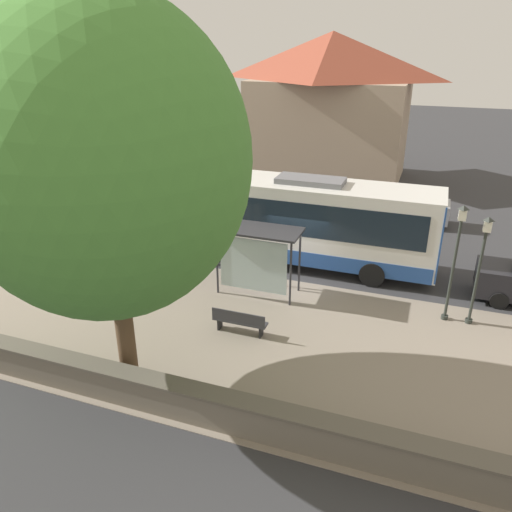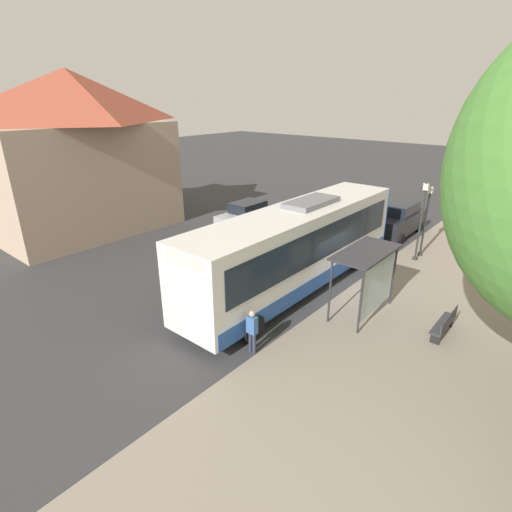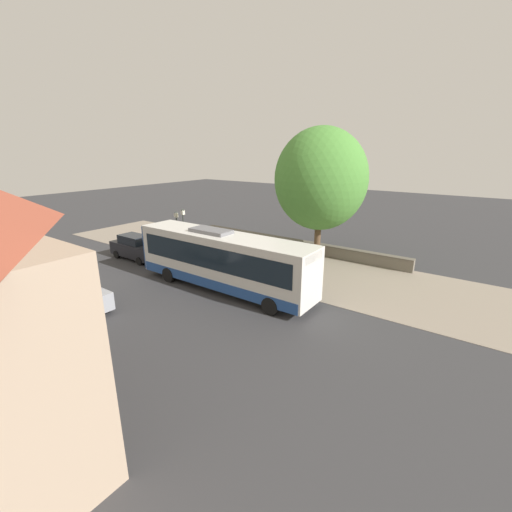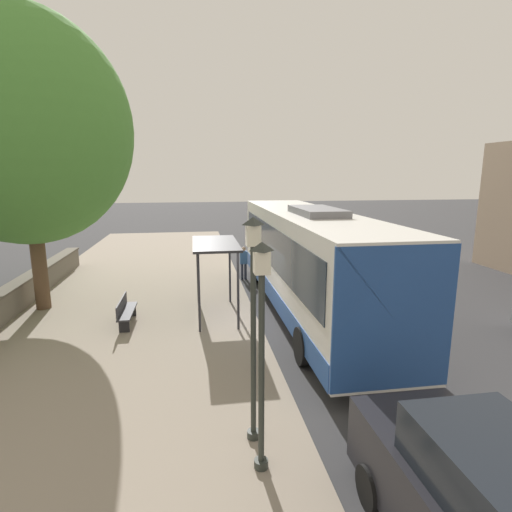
{
  "view_description": "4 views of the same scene",
  "coord_description": "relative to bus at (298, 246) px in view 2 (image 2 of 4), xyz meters",
  "views": [
    {
      "loc": [
        -17.52,
        -4.76,
        9.1
      ],
      "look_at": [
        -0.92,
        1.24,
        1.3
      ],
      "focal_mm": 35.0,
      "sensor_mm": 36.0,
      "label": 1
    },
    {
      "loc": [
        -7.09,
        14.19,
        7.98
      ],
      "look_at": [
        1.59,
        3.86,
        2.53
      ],
      "focal_mm": 28.0,
      "sensor_mm": 36.0,
      "label": 2
    },
    {
      "loc": [
        17.13,
        14.41,
        8.59
      ],
      "look_at": [
        0.17,
        2.16,
        2.06
      ],
      "focal_mm": 24.0,
      "sensor_mm": 36.0,
      "label": 3
    },
    {
      "loc": [
        -2.06,
        -12.43,
        4.88
      ],
      "look_at": [
        0.31,
        2.75,
        1.73
      ],
      "focal_mm": 28.0,
      "sensor_mm": 36.0,
      "label": 4
    }
  ],
  "objects": [
    {
      "name": "parked_car_far_lane",
      "position": [
        6.91,
        -4.58,
        -1.06
      ],
      "size": [
        1.82,
        4.11,
        1.88
      ],
      "color": "#9EA0A8",
      "rests_on": "ground"
    },
    {
      "name": "street_lamp_near",
      "position": [
        -2.9,
        -7.42,
        0.34
      ],
      "size": [
        0.28,
        0.28,
        3.89
      ],
      "color": "#2D332D",
      "rests_on": "ground"
    },
    {
      "name": "ground_plane",
      "position": [
        -1.84,
        -0.79,
        -1.98
      ],
      "size": [
        120.0,
        120.0,
        0.0
      ],
      "primitive_type": "plane",
      "color": "#353538",
      "rests_on": "ground"
    },
    {
      "name": "bench",
      "position": [
        -6.21,
        -0.22,
        -1.5
      ],
      "size": [
        0.4,
        1.85,
        0.88
      ],
      "color": "#333338",
      "rests_on": "ground"
    },
    {
      "name": "parked_car_behind_bus",
      "position": [
        -0.62,
        -9.99,
        -1.01
      ],
      "size": [
        1.83,
        4.67,
        1.99
      ],
      "color": "black",
      "rests_on": "ground"
    },
    {
      "name": "pedestrian",
      "position": [
        -1.64,
        4.92,
        -1.07
      ],
      "size": [
        0.34,
        0.22,
        1.57
      ],
      "color": "#2D3347",
      "rests_on": "ground"
    },
    {
      "name": "background_building",
      "position": [
        14.91,
        1.61,
        2.88
      ],
      "size": [
        7.26,
        10.7,
        9.41
      ],
      "color": "tan",
      "rests_on": "ground"
    },
    {
      "name": "bus_shelter",
      "position": [
        -3.35,
        0.19,
        0.15
      ],
      "size": [
        1.52,
        3.18,
        2.61
      ],
      "color": "#2D2D33",
      "rests_on": "ground"
    },
    {
      "name": "sidewalk_plaza",
      "position": [
        -6.34,
        -0.79,
        -1.97
      ],
      "size": [
        9.0,
        44.0,
        0.02
      ],
      "color": "gray",
      "rests_on": "ground"
    },
    {
      "name": "street_lamp_far",
      "position": [
        -2.91,
        -6.63,
        0.51
      ],
      "size": [
        0.28,
        0.28,
        4.18
      ],
      "color": "#2D332D",
      "rests_on": "ground"
    },
    {
      "name": "bus",
      "position": [
        0.0,
        0.0,
        0.0
      ],
      "size": [
        2.68,
        12.47,
        3.83
      ],
      "color": "silver",
      "rests_on": "ground"
    }
  ]
}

